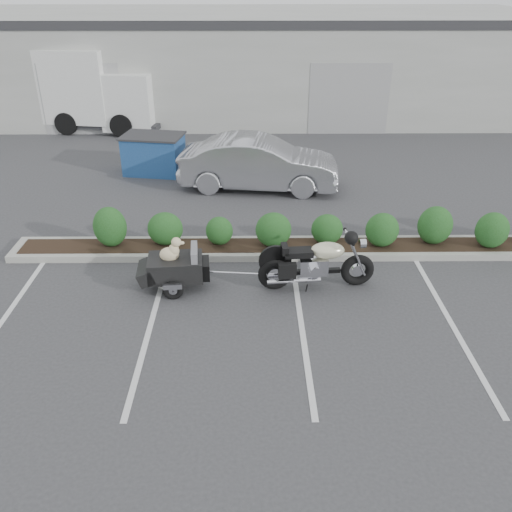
{
  "coord_description": "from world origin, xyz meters",
  "views": [
    {
      "loc": [
        0.31,
        -8.6,
        5.64
      ],
      "look_at": [
        0.4,
        0.58,
        0.75
      ],
      "focal_mm": 38.0,
      "sensor_mm": 36.0,
      "label": 1
    }
  ],
  "objects_px": {
    "sedan": "(259,163)",
    "dumpster": "(154,154)",
    "motorcycle": "(317,264)",
    "pet_trailer": "(175,267)",
    "delivery_truck": "(78,90)"
  },
  "relations": [
    {
      "from": "sedan",
      "to": "pet_trailer",
      "type": "bearing_deg",
      "value": 169.15
    },
    {
      "from": "motorcycle",
      "to": "sedan",
      "type": "height_order",
      "value": "sedan"
    },
    {
      "from": "motorcycle",
      "to": "pet_trailer",
      "type": "relative_size",
      "value": 1.25
    },
    {
      "from": "dumpster",
      "to": "delivery_truck",
      "type": "distance_m",
      "value": 6.59
    },
    {
      "from": "pet_trailer",
      "to": "dumpster",
      "type": "distance_m",
      "value": 7.05
    },
    {
      "from": "motorcycle",
      "to": "pet_trailer",
      "type": "height_order",
      "value": "motorcycle"
    },
    {
      "from": "motorcycle",
      "to": "pet_trailer",
      "type": "xyz_separation_m",
      "value": [
        -2.79,
        0.02,
        -0.07
      ]
    },
    {
      "from": "sedan",
      "to": "dumpster",
      "type": "height_order",
      "value": "sedan"
    },
    {
      "from": "sedan",
      "to": "motorcycle",
      "type": "bearing_deg",
      "value": -162.66
    },
    {
      "from": "dumpster",
      "to": "pet_trailer",
      "type": "bearing_deg",
      "value": -68.32
    },
    {
      "from": "pet_trailer",
      "to": "delivery_truck",
      "type": "bearing_deg",
      "value": 108.03
    },
    {
      "from": "sedan",
      "to": "dumpster",
      "type": "relative_size",
      "value": 2.26
    },
    {
      "from": "motorcycle",
      "to": "dumpster",
      "type": "height_order",
      "value": "motorcycle"
    },
    {
      "from": "sedan",
      "to": "dumpster",
      "type": "distance_m",
      "value": 3.49
    },
    {
      "from": "motorcycle",
      "to": "delivery_truck",
      "type": "bearing_deg",
      "value": 118.09
    }
  ]
}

